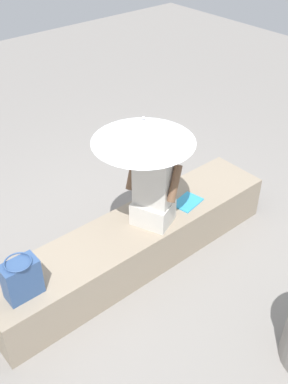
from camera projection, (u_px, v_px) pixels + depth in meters
name	position (u px, v px, depth m)	size (l,w,h in m)	color
ground_plane	(136.00, 260.00, 4.42)	(14.00, 14.00, 0.00)	gray
stone_bench	(135.00, 243.00, 4.29)	(2.93, 0.60, 0.45)	gray
person_seated	(153.00, 187.00, 3.97)	(0.39, 0.51, 0.90)	beige
parasol	(143.00, 131.00, 3.64)	(0.86, 0.86, 1.07)	#B7B7BC
handbag_black	(22.00, 279.00, 3.39)	(0.28, 0.21, 0.35)	#335184
magazine	(187.00, 202.00, 4.42)	(0.28, 0.20, 0.01)	#339ED1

